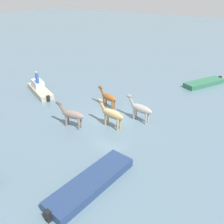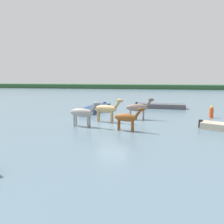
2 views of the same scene
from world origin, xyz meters
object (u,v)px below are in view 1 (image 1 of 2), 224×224
horse_lead (140,109)px  horse_dark_mare (72,114)px  boat_motor_center (91,184)px  person_helmsman_aft (37,78)px  horse_rear_stallion (108,97)px  boat_tender_starboard (40,90)px  horse_chestnut_trailing (112,114)px  boat_launch_far (204,84)px

horse_lead → horse_dark_mare: horse_lead is taller
boat_motor_center → person_helmsman_aft: size_ratio=4.91×
horse_rear_stallion → person_helmsman_aft: bearing=21.5°
boat_tender_starboard → person_helmsman_aft: 1.45m
horse_dark_mare → boat_tender_starboard: bearing=-31.8°
horse_chestnut_trailing → boat_motor_center: (-2.23, 5.99, -0.92)m
horse_chestnut_trailing → person_helmsman_aft: (9.47, -1.74, 0.63)m
boat_motor_center → boat_launch_far: bearing=3.1°
boat_tender_starboard → boat_motor_center: 14.29m
horse_dark_mare → horse_rear_stallion: bearing=-103.2°
horse_lead → boat_tender_starboard: (11.08, -0.04, -0.77)m
horse_dark_mare → boat_launch_far: size_ratio=0.51×
boat_motor_center → boat_launch_far: boat_motor_center is taller
horse_rear_stallion → boat_launch_far: 11.68m
horse_rear_stallion → horse_lead: (-3.46, 0.82, 0.14)m
person_helmsman_aft → horse_chestnut_trailing: bearing=169.6°
boat_tender_starboard → horse_chestnut_trailing: bearing=-164.9°
horse_dark_mare → boat_launch_far: horse_dark_mare is taller
boat_motor_center → horse_dark_mare: bearing=56.6°
horse_rear_stallion → boat_motor_center: horse_rear_stallion is taller
horse_rear_stallion → horse_lead: horse_lead is taller
boat_tender_starboard → person_helmsman_aft: (-0.14, 0.26, 1.42)m
horse_lead → person_helmsman_aft: size_ratio=2.13×
boat_launch_far → boat_motor_center: bearing=24.7°
horse_chestnut_trailing → person_helmsman_aft: bearing=-1.1°
horse_lead → boat_motor_center: (-0.76, 7.96, -0.90)m
horse_rear_stallion → boat_tender_starboard: 7.69m
horse_chestnut_trailing → boat_launch_far: horse_chestnut_trailing is taller
horse_rear_stallion → horse_dark_mare: 4.36m
horse_rear_stallion → boat_launch_far: horse_rear_stallion is taller
horse_lead → person_helmsman_aft: (10.95, 0.23, 0.65)m
horse_dark_mare → person_helmsman_aft: bearing=-30.5°
horse_dark_mare → boat_tender_starboard: (7.00, -3.53, -0.75)m
boat_launch_far → person_helmsman_aft: 17.58m
horse_chestnut_trailing → horse_rear_stallion: (1.98, -2.79, -0.16)m
horse_rear_stallion → boat_motor_center: (-4.22, 8.77, -0.76)m
horse_rear_stallion → person_helmsman_aft: size_ratio=1.86×
boat_motor_center → horse_lead: bearing=14.7°
horse_rear_stallion → boat_launch_far: size_ratio=0.46×
horse_chestnut_trailing → person_helmsman_aft: 9.65m
horse_rear_stallion → boat_motor_center: 9.77m
horse_lead → person_helmsman_aft: person_helmsman_aft is taller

